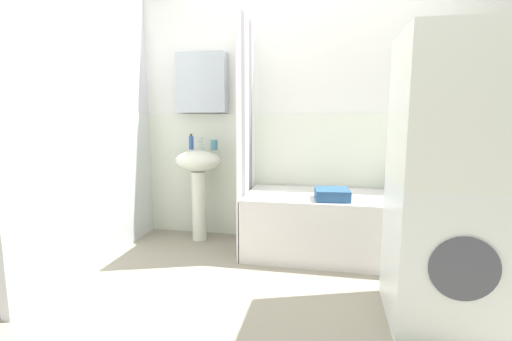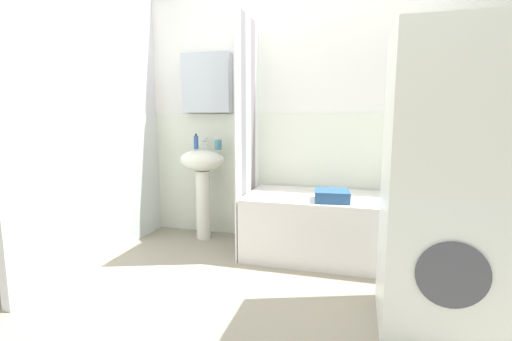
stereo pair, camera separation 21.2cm
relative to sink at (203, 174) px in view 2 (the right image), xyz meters
name	(u,v)px [view 2 (the right image)]	position (x,y,z in m)	size (l,w,h in m)	color
ground_plane	(277,305)	(0.95, -1.03, -0.65)	(4.80, 5.60, 0.04)	gray
wall_back_tiled	(300,120)	(0.89, 0.23, 0.51)	(3.60, 0.18, 2.40)	white
wall_left_tiled	(95,124)	(-0.62, -0.69, 0.48)	(0.07, 1.81, 2.40)	silver
sink	(203,174)	(0.00, 0.00, 0.00)	(0.44, 0.34, 0.86)	silver
faucet	(205,143)	(0.00, 0.08, 0.29)	(0.03, 0.12, 0.12)	silver
soap_dispenser	(196,142)	(-0.09, 0.06, 0.30)	(0.04, 0.04, 0.15)	#3358A0
toothbrush_cup	(218,145)	(0.14, 0.07, 0.28)	(0.07, 0.07, 0.09)	teal
bathtub	(343,228)	(1.33, -0.16, -0.37)	(1.62, 0.70, 0.52)	silver
shower_curtain	(248,137)	(0.50, -0.16, 0.37)	(0.01, 0.70, 2.00)	white
lotion_bottle	(433,183)	(2.04, 0.12, -0.01)	(0.04, 0.04, 0.21)	gold
shampoo_bottle	(421,184)	(1.95, 0.11, -0.02)	(0.06, 0.06, 0.19)	#223036
conditioner_bottle	(404,181)	(1.82, 0.14, 0.00)	(0.05, 0.05, 0.22)	#1C7B58
body_wash_bottle	(398,185)	(1.76, 0.11, -0.03)	(0.05, 0.05, 0.16)	#324D9C
towel_folded	(332,195)	(1.24, -0.33, -0.07)	(0.26, 0.25, 0.09)	#295080
washer_dryer_stack	(443,186)	(1.86, -1.07, 0.18)	(0.60, 0.63, 1.63)	white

